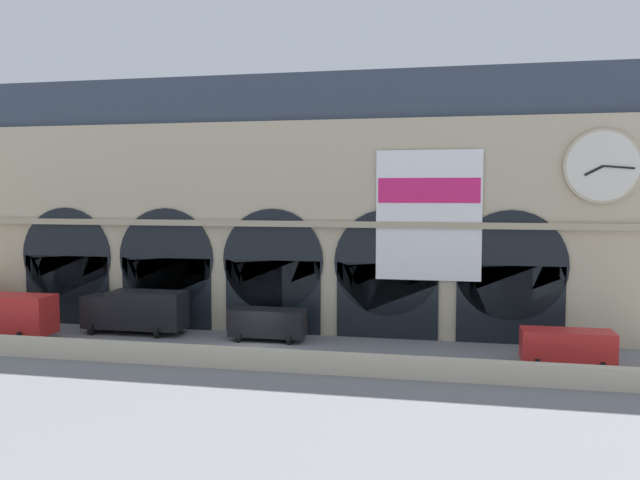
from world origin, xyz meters
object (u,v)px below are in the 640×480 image
box_truck_west (3,314)px  van_center (268,323)px  box_truck_midwest (136,310)px  van_east (567,346)px

box_truck_west → van_center: bearing=9.6°
box_truck_midwest → van_center: box_truck_midwest is taller
box_truck_midwest → van_east: box_truck_midwest is taller
van_center → van_east: (19.11, -2.98, 0.00)m
box_truck_west → box_truck_midwest: same height
box_truck_west → box_truck_midwest: 9.03m
box_truck_west → van_east: (37.48, 0.13, -0.45)m
box_truck_west → van_east: size_ratio=1.44×
box_truck_midwest → box_truck_west: bearing=-158.6°
van_center → van_east: bearing=-8.9°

